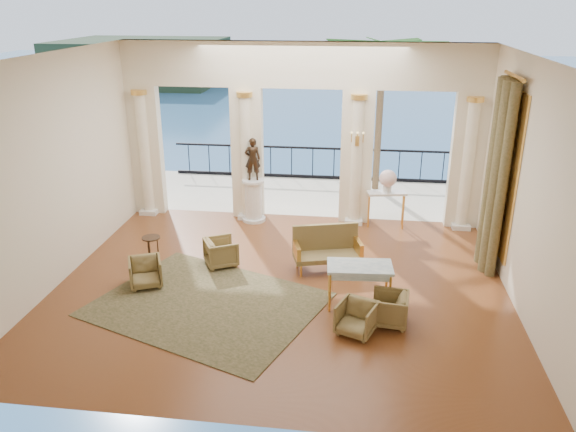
# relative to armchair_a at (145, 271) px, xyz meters

# --- Properties ---
(floor) EXTENTS (9.00, 9.00, 0.00)m
(floor) POSITION_rel_armchair_a_xyz_m (2.70, 0.31, -0.32)
(floor) COLOR #4D230A
(floor) RESTS_ON ground
(room_walls) EXTENTS (9.00, 9.00, 9.00)m
(room_walls) POSITION_rel_armchair_a_xyz_m (2.70, -0.81, 2.56)
(room_walls) COLOR white
(room_walls) RESTS_ON ground
(arcade) EXTENTS (9.00, 0.56, 4.50)m
(arcade) POSITION_rel_armchair_a_xyz_m (2.70, 4.13, 2.26)
(arcade) COLOR beige
(arcade) RESTS_ON ground
(terrace) EXTENTS (10.00, 3.60, 0.10)m
(terrace) POSITION_rel_armchair_a_xyz_m (2.70, 6.11, -0.37)
(terrace) COLOR beige
(terrace) RESTS_ON ground
(balustrade) EXTENTS (9.00, 0.06, 1.03)m
(balustrade) POSITION_rel_armchair_a_xyz_m (2.70, 7.71, 0.09)
(balustrade) COLOR black
(balustrade) RESTS_ON terrace
(palm_tree) EXTENTS (2.00, 2.00, 4.50)m
(palm_tree) POSITION_rel_armchair_a_xyz_m (4.70, 6.91, 3.77)
(palm_tree) COLOR #4C3823
(palm_tree) RESTS_ON terrace
(headland) EXTENTS (22.00, 18.00, 6.00)m
(headland) POSITION_rel_armchair_a_xyz_m (-27.30, 70.31, -3.32)
(headland) COLOR black
(headland) RESTS_ON sea
(sea) EXTENTS (160.00, 160.00, 0.00)m
(sea) POSITION_rel_armchair_a_xyz_m (2.70, 60.31, -6.32)
(sea) COLOR #205391
(sea) RESTS_ON ground
(curtain) EXTENTS (0.33, 1.40, 4.09)m
(curtain) POSITION_rel_armchair_a_xyz_m (6.99, 1.81, 1.70)
(curtain) COLOR #4D4B27
(curtain) RESTS_ON ground
(window_frame) EXTENTS (0.04, 1.60, 3.40)m
(window_frame) POSITION_rel_armchair_a_xyz_m (7.17, 1.81, 1.78)
(window_frame) COLOR #E6AC4C
(window_frame) RESTS_ON room_walls
(wall_sconce) EXTENTS (0.30, 0.11, 0.33)m
(wall_sconce) POSITION_rel_armchair_a_xyz_m (4.10, 3.82, 1.90)
(wall_sconce) COLOR #E6AC4C
(wall_sconce) RESTS_ON arcade
(rug) EXTENTS (4.85, 4.35, 0.02)m
(rug) POSITION_rel_armchair_a_xyz_m (1.42, -0.59, -0.31)
(rug) COLOR #2E371A
(rug) RESTS_ON ground
(armchair_a) EXTENTS (0.81, 0.79, 0.65)m
(armchair_a) POSITION_rel_armchair_a_xyz_m (0.00, 0.00, 0.00)
(armchair_a) COLOR #403419
(armchair_a) RESTS_ON ground
(armchair_b) EXTENTS (0.78, 0.76, 0.63)m
(armchair_b) POSITION_rel_armchair_a_xyz_m (4.24, -1.20, -0.01)
(armchair_b) COLOR #403419
(armchair_b) RESTS_ON ground
(armchair_c) EXTENTS (0.65, 0.69, 0.65)m
(armchair_c) POSITION_rel_armchair_a_xyz_m (4.82, -0.81, 0.00)
(armchair_c) COLOR #403419
(armchair_c) RESTS_ON ground
(armchair_d) EXTENTS (0.84, 0.86, 0.67)m
(armchair_d) POSITION_rel_armchair_a_xyz_m (1.29, 1.12, 0.01)
(armchair_d) COLOR #403419
(armchair_d) RESTS_ON ground
(settee) EXTENTS (1.54, 0.97, 0.95)m
(settee) POSITION_rel_armchair_a_xyz_m (3.57, 1.27, 0.14)
(settee) COLOR #403419
(settee) RESTS_ON ground
(game_table) EXTENTS (1.25, 0.74, 0.83)m
(game_table) POSITION_rel_armchair_a_xyz_m (4.27, -0.22, 0.42)
(game_table) COLOR #88A4AF
(game_table) RESTS_ON ground
(pedestal) EXTENTS (0.61, 0.61, 1.11)m
(pedestal) POSITION_rel_armchair_a_xyz_m (1.50, 3.81, 0.21)
(pedestal) COLOR silver
(pedestal) RESTS_ON ground
(statue) EXTENTS (0.45, 0.35, 1.09)m
(statue) POSITION_rel_armchair_a_xyz_m (1.50, 3.81, 1.34)
(statue) COLOR black
(statue) RESTS_ON pedestal
(console_table) EXTENTS (1.02, 0.55, 0.92)m
(console_table) POSITION_rel_armchair_a_xyz_m (4.90, 3.86, 0.44)
(console_table) COLOR silver
(console_table) RESTS_ON ground
(urn) EXTENTS (0.43, 0.43, 0.57)m
(urn) POSITION_rel_armchair_a_xyz_m (4.90, 3.86, 0.92)
(urn) COLOR silver
(urn) RESTS_ON console_table
(side_table) EXTENTS (0.40, 0.40, 0.64)m
(side_table) POSITION_rel_armchair_a_xyz_m (-0.21, 0.97, 0.23)
(side_table) COLOR black
(side_table) RESTS_ON ground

